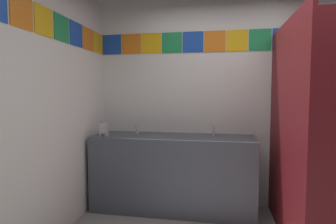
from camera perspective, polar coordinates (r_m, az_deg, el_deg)
name	(u,v)px	position (r m, az deg, el deg)	size (l,w,h in m)	color
wall_back	(247,98)	(3.58, 15.95, 2.81)	(3.77, 0.09, 2.69)	white
wall_side	(20,101)	(2.53, -28.21, 2.04)	(0.09, 3.10, 2.69)	white
vanity_counter	(173,172)	(3.41, 1.03, -12.23)	(1.91, 0.58, 0.90)	#4C515B
faucet_left	(137,130)	(3.50, -6.46, -3.62)	(0.04, 0.10, 0.14)	silver
faucet_right	(214,132)	(3.36, 9.38, -3.98)	(0.04, 0.10, 0.14)	silver
soap_dispenser	(104,130)	(3.37, -13.04, -3.55)	(0.09, 0.09, 0.16)	#B7BABF
stall_divider	(313,135)	(2.69, 27.74, -4.30)	(0.92, 1.45, 2.09)	maroon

